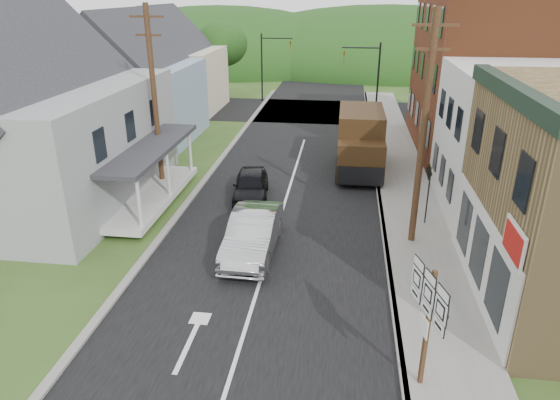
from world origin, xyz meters
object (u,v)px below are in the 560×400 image
(route_sign_cluster, at_px, (428,313))
(dark_sedan, at_px, (251,186))
(silver_sedan, at_px, (253,234))
(delivery_van, at_px, (360,142))
(warning_sign, at_px, (429,185))

(route_sign_cluster, bearing_deg, dark_sedan, 103.01)
(silver_sedan, relative_size, dark_sedan, 1.21)
(delivery_van, bearing_deg, route_sign_cluster, -85.78)
(delivery_van, bearing_deg, warning_sign, -68.67)
(dark_sedan, bearing_deg, silver_sedan, -85.94)
(route_sign_cluster, height_order, warning_sign, route_sign_cluster)
(silver_sedan, height_order, route_sign_cluster, route_sign_cluster)
(delivery_van, bearing_deg, dark_sedan, -137.42)
(silver_sedan, height_order, delivery_van, delivery_van)
(dark_sedan, bearing_deg, route_sign_cluster, -68.37)
(silver_sedan, relative_size, delivery_van, 0.82)
(silver_sedan, relative_size, route_sign_cluster, 1.49)
(silver_sedan, distance_m, dark_sedan, 5.47)
(route_sign_cluster, bearing_deg, warning_sign, 65.68)
(silver_sedan, relative_size, warning_sign, 1.82)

